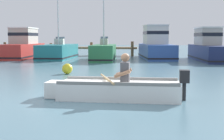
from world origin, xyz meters
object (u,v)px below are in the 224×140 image
at_px(rowboat_with_person, 117,89).
at_px(moored_boat_teal, 58,52).
at_px(moored_boat_blue, 156,46).
at_px(moored_boat_red, 22,47).
at_px(moored_boat_green, 104,53).
at_px(moored_boat_navy, 209,48).
at_px(mooring_buoy, 67,69).

relative_size(rowboat_with_person, moored_boat_teal, 0.68).
distance_m(moored_boat_teal, moored_boat_blue, 7.41).
relative_size(rowboat_with_person, moored_boat_red, 0.56).
bearing_deg(moored_boat_green, moored_boat_navy, 5.28).
relative_size(moored_boat_red, moored_boat_navy, 0.98).
height_order(moored_boat_teal, mooring_buoy, moored_boat_teal).
bearing_deg(moored_boat_blue, mooring_buoy, -110.63).
height_order(moored_boat_red, moored_boat_green, moored_boat_green).
distance_m(moored_boat_blue, moored_boat_navy, 4.03).
bearing_deg(rowboat_with_person, mooring_buoy, 116.10).
bearing_deg(moored_boat_red, mooring_buoy, -59.61).
bearing_deg(moored_boat_teal, moored_boat_green, -19.29).
bearing_deg(moored_boat_blue, moored_boat_red, -177.89).
distance_m(rowboat_with_person, moored_boat_teal, 16.34).
xyz_separation_m(rowboat_with_person, moored_boat_red, (-8.93, 16.12, 0.63)).
relative_size(moored_boat_teal, moored_boat_green, 1.04).
relative_size(moored_boat_blue, moored_boat_navy, 0.96).
distance_m(moored_boat_red, mooring_buoy, 12.37).
xyz_separation_m(moored_boat_green, moored_boat_blue, (3.68, 2.51, 0.41)).
relative_size(moored_boat_red, moored_boat_teal, 1.21).
height_order(moored_boat_teal, moored_boat_blue, moored_boat_teal).
xyz_separation_m(moored_boat_blue, moored_boat_navy, (3.59, -1.83, -0.08)).
bearing_deg(rowboat_with_person, moored_boat_navy, 70.96).
distance_m(rowboat_with_person, mooring_buoy, 6.09).
relative_size(moored_boat_navy, mooring_buoy, 14.84).
distance_m(moored_boat_green, moored_boat_navy, 7.30).
height_order(moored_boat_blue, mooring_buoy, moored_boat_blue).
xyz_separation_m(moored_boat_teal, moored_boat_green, (3.61, -1.27, 0.01)).
relative_size(moored_boat_teal, moored_boat_navy, 0.81).
bearing_deg(moored_boat_teal, rowboat_with_person, -69.15).
bearing_deg(rowboat_with_person, moored_boat_blue, 84.88).
relative_size(moored_boat_teal, moored_boat_blue, 0.84).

